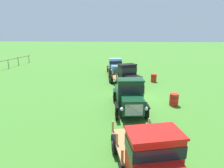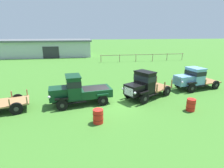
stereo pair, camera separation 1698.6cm
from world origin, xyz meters
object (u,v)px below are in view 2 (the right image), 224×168
(vintage_truck_second_in_line, at_px, (79,90))
(vintage_truck_far_side, at_px, (193,78))
(farm_shed, at_px, (38,48))
(vintage_truck_midrow_center, at_px, (144,85))
(oil_drum_beside_row, at_px, (191,105))
(oil_drum_near_fence, at_px, (98,116))

(vintage_truck_second_in_line, xyz_separation_m, vintage_truck_far_side, (10.62, 1.79, 0.02))
(farm_shed, relative_size, vintage_truck_midrow_center, 5.01)
(farm_shed, xyz_separation_m, vintage_truck_far_side, (19.98, -28.15, -0.73))
(oil_drum_beside_row, xyz_separation_m, oil_drum_near_fence, (-6.49, -0.61, 0.01))
(vintage_truck_midrow_center, bearing_deg, oil_drum_beside_row, -48.90)
(vintage_truck_second_in_line, relative_size, oil_drum_beside_row, 5.58)
(farm_shed, distance_m, vintage_truck_far_side, 34.53)
(oil_drum_beside_row, bearing_deg, vintage_truck_second_in_line, 161.28)
(vintage_truck_second_in_line, height_order, oil_drum_near_fence, vintage_truck_second_in_line)
(farm_shed, bearing_deg, oil_drum_near_fence, -72.42)
(vintage_truck_midrow_center, relative_size, oil_drum_beside_row, 5.52)
(vintage_truck_midrow_center, height_order, vintage_truck_far_side, vintage_truck_midrow_center)
(farm_shed, relative_size, vintage_truck_far_side, 4.87)
(oil_drum_beside_row, relative_size, oil_drum_near_fence, 0.99)
(farm_shed, xyz_separation_m, oil_drum_near_fence, (10.50, -33.15, -1.39))
(farm_shed, height_order, vintage_truck_midrow_center, farm_shed)
(farm_shed, bearing_deg, vintage_truck_midrow_center, -63.93)
(farm_shed, relative_size, vintage_truck_second_in_line, 4.96)
(vintage_truck_second_in_line, bearing_deg, farm_shed, 107.34)
(oil_drum_near_fence, bearing_deg, farm_shed, 107.58)
(vintage_truck_far_side, bearing_deg, vintage_truck_second_in_line, -170.42)
(vintage_truck_second_in_line, bearing_deg, oil_drum_beside_row, -18.72)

